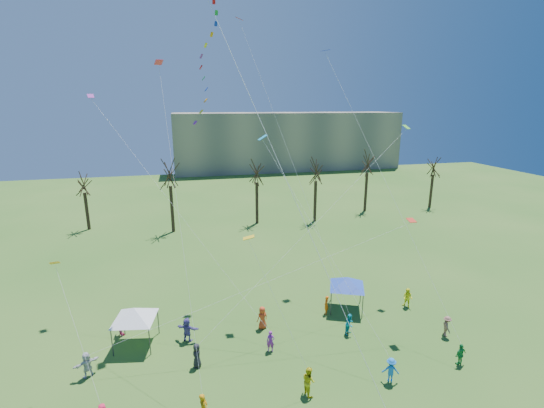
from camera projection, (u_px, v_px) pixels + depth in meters
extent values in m
plane|color=#2E5E1D|center=(305.00, 403.00, 22.43)|extent=(160.00, 160.00, 0.00)
cube|color=gray|center=(287.00, 141.00, 102.56)|extent=(60.00, 14.00, 15.00)
cylinder|color=black|center=(87.00, 211.00, 52.95)|extent=(0.44, 0.44, 5.29)
cylinder|color=black|center=(172.00, 209.00, 51.85)|extent=(0.44, 0.44, 6.45)
cylinder|color=black|center=(257.00, 203.00, 55.63)|extent=(0.44, 0.44, 6.16)
cylinder|color=black|center=(315.00, 201.00, 56.55)|extent=(0.44, 0.44, 6.18)
cylinder|color=black|center=(366.00, 192.00, 62.08)|extent=(0.44, 0.44, 6.39)
cylinder|color=black|center=(431.00, 191.00, 64.35)|extent=(0.44, 0.44, 5.64)
cylinder|color=white|center=(290.00, 189.00, 20.58)|extent=(0.02, 0.02, 24.71)
cylinder|color=#3F3F44|center=(112.00, 343.00, 26.37)|extent=(0.08, 0.08, 2.09)
cylinder|color=#3F3F44|center=(150.00, 342.00, 26.52)|extent=(0.08, 0.08, 2.09)
cylinder|color=#3F3F44|center=(124.00, 322.00, 28.87)|extent=(0.08, 0.08, 2.09)
cylinder|color=#3F3F44|center=(158.00, 321.00, 29.02)|extent=(0.08, 0.08, 2.09)
pyramid|color=white|center=(134.00, 313.00, 27.31)|extent=(3.92, 3.92, 0.90)
cylinder|color=#3F3F44|center=(331.00, 304.00, 31.55)|extent=(0.09, 0.09, 2.08)
cylinder|color=#3F3F44|center=(363.00, 307.00, 31.14)|extent=(0.09, 0.09, 2.08)
cylinder|color=#3F3F44|center=(331.00, 289.00, 34.00)|extent=(0.09, 0.09, 2.08)
cylinder|color=#3F3F44|center=(361.00, 292.00, 33.59)|extent=(0.09, 0.09, 2.08)
pyramid|color=blue|center=(347.00, 282.00, 32.19)|extent=(3.65, 3.65, 0.89)
imported|color=orange|center=(204.00, 408.00, 20.90)|extent=(0.65, 0.77, 1.79)
imported|color=gold|center=(309.00, 381.00, 22.94)|extent=(0.88, 1.03, 1.86)
imported|color=blue|center=(391.00, 370.00, 24.02)|extent=(1.22, 0.98, 1.65)
imported|color=#1F9141|center=(461.00, 354.00, 25.58)|extent=(0.98, 0.57, 1.57)
imported|color=silver|center=(87.00, 365.00, 24.44)|extent=(1.66, 1.28, 1.75)
imported|color=black|center=(197.00, 355.00, 25.38)|extent=(0.62, 0.88, 1.70)
imported|color=purple|center=(271.00, 341.00, 26.99)|extent=(0.66, 0.54, 1.57)
imported|color=#0C96AC|center=(350.00, 324.00, 29.02)|extent=(1.03, 0.99, 1.68)
imported|color=#8F5D4E|center=(447.00, 326.00, 28.76)|extent=(0.87, 1.18, 1.63)
imported|color=#F15094|center=(121.00, 325.00, 28.82)|extent=(0.85, 1.11, 1.75)
imported|color=#5D4BA3|center=(187.00, 330.00, 28.14)|extent=(1.77, 1.30, 1.85)
imported|color=red|center=(262.00, 318.00, 29.74)|extent=(1.03, 0.82, 1.83)
imported|color=#FF600D|center=(326.00, 305.00, 31.82)|extent=(0.59, 0.70, 1.62)
imported|color=#FFFA1A|center=(408.00, 298.00, 32.87)|extent=(1.01, 1.06, 1.72)
cube|color=orange|center=(55.00, 263.00, 22.33)|extent=(0.62, 0.70, 0.36)
cylinder|color=white|center=(77.00, 333.00, 21.26)|extent=(0.01, 0.01, 8.43)
cube|color=#E2254B|center=(159.00, 62.00, 27.21)|extent=(0.71, 0.79, 0.32)
cylinder|color=white|center=(178.00, 210.00, 24.00)|extent=(0.01, 0.01, 22.17)
cube|color=yellow|center=(249.00, 237.00, 21.26)|extent=(0.71, 0.58, 0.19)
cylinder|color=white|center=(280.00, 309.00, 22.05)|extent=(0.01, 0.01, 8.96)
cube|color=#1BA4D1|center=(263.00, 137.00, 30.07)|extent=(0.74, 0.64, 0.42)
cylinder|color=white|center=(320.00, 238.00, 26.98)|extent=(0.01, 0.01, 18.25)
cube|color=#2A37F2|center=(325.00, 51.00, 35.77)|extent=(0.86, 0.74, 0.16)
cylinder|color=white|center=(382.00, 174.00, 30.61)|extent=(0.01, 0.01, 27.13)
cube|color=red|center=(411.00, 220.00, 28.19)|extent=(0.61, 0.77, 0.17)
cylinder|color=white|center=(261.00, 284.00, 26.26)|extent=(0.01, 0.01, 24.21)
cube|color=#64E235|center=(406.00, 127.00, 33.62)|extent=(0.67, 0.72, 0.36)
cylinder|color=white|center=(316.00, 222.00, 29.44)|extent=(0.01, 0.01, 24.96)
cube|color=purple|center=(91.00, 96.00, 30.93)|extent=(0.64, 0.70, 0.33)
cylinder|color=white|center=(174.00, 207.00, 28.89)|extent=(0.01, 0.01, 23.47)
cube|color=red|center=(239.00, 19.00, 33.47)|extent=(0.77, 0.72, 0.28)
cylinder|color=white|center=(291.00, 158.00, 31.19)|extent=(0.01, 0.01, 26.75)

